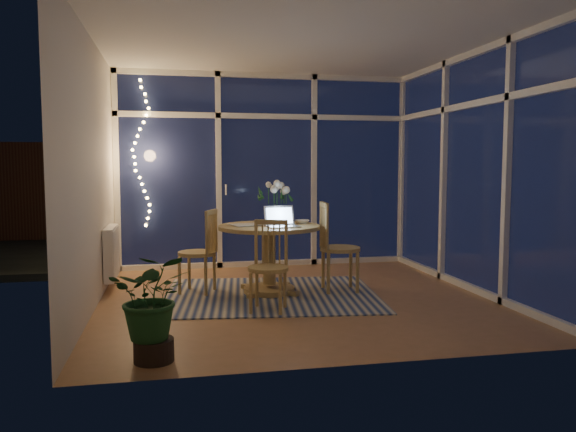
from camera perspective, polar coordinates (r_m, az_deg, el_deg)
The scene contains 25 objects.
floor at distance 5.87m, azimuth 1.03°, elevation -8.33°, with size 4.00×4.00×0.00m, color #9B6D43.
ceiling at distance 5.84m, azimuth 1.07°, elevation 17.31°, with size 4.00×4.00×0.00m, color silver.
wall_back at distance 7.68m, azimuth -2.22°, elevation 4.62°, with size 4.00×0.04×2.60m, color silver.
wall_front at distance 3.79m, azimuth 7.67°, elevation 4.09°, with size 4.00×0.04×2.60m, color silver.
wall_left at distance 5.63m, azimuth -19.31°, elevation 4.16°, with size 0.04×4.00×2.60m, color silver.
wall_right at distance 6.45m, azimuth 18.71°, elevation 4.26°, with size 0.04×4.00×2.60m, color silver.
window_wall_back at distance 7.64m, azimuth -2.17°, elevation 4.62°, with size 4.00×0.10×2.60m, color white.
window_wall_right at distance 6.43m, azimuth 18.40°, elevation 4.27°, with size 0.10×4.00×2.60m, color white.
radiator at distance 6.58m, azimuth -17.51°, elevation -3.56°, with size 0.10×0.70×0.58m, color white.
fairy_lights at distance 7.47m, azimuth -14.74°, elevation 6.17°, with size 0.24×0.10×1.85m, color #FFCA66, non-canonical shape.
garden_patio at distance 10.81m, azimuth -2.16°, elevation -2.47°, with size 12.00×6.00×0.10m, color black.
garden_fence at distance 11.15m, azimuth -5.13°, elevation 2.70°, with size 11.00×0.08×1.80m, color #371B14.
neighbour_roof at distance 14.18m, azimuth -5.33°, elevation 8.46°, with size 7.00×3.00×2.20m, color #2E3037.
garden_shrubs at distance 9.03m, azimuth -8.66°, elevation -0.77°, with size 0.90×0.90×0.90m, color #173216.
rug at distance 5.99m, azimuth -1.75°, elevation -8.00°, with size 2.22×1.78×0.01m, color beige.
dining_table at distance 6.01m, azimuth -1.92°, elevation -4.43°, with size 1.08×1.08×0.74m, color #9B7E46.
chair_left at distance 6.08m, azimuth -9.24°, elevation -3.53°, with size 0.42×0.42×0.92m, color #9B7E46.
chair_right at distance 6.10m, azimuth 5.31°, elevation -3.10°, with size 0.46×0.46×0.99m, color #9B7E46.
chair_front at distance 5.24m, azimuth -2.03°, elevation -5.12°, with size 0.40×0.40×0.87m, color #9B7E46.
laptop at distance 5.76m, azimuth -0.51°, elevation 0.02°, with size 0.32×0.28×0.23m, color silver, non-canonical shape.
flower_vase at distance 6.20m, azimuth -1.28°, elevation 0.26°, with size 0.20×0.20×0.21m, color silver.
bowl at distance 6.15m, azimuth 1.46°, elevation -0.58°, with size 0.15×0.15×0.04m, color white.
newspapers at distance 5.99m, azimuth -4.04°, elevation -0.87°, with size 0.36×0.27×0.01m, color silver.
phone at distance 5.80m, azimuth -0.87°, elevation -1.06°, with size 0.12×0.06×0.01m, color black.
potted_plant at distance 4.05m, azimuth -13.56°, elevation -9.09°, with size 0.54×0.47×0.76m, color #1A4922.
Camera 1 is at (-1.24, -5.57, 1.36)m, focal length 35.00 mm.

